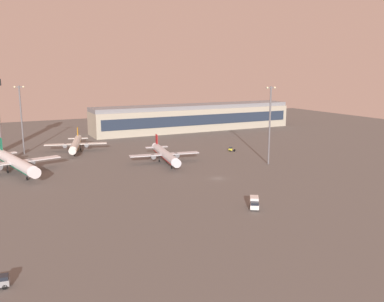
% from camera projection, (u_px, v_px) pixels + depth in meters
% --- Properties ---
extents(ground_plane, '(416.00, 416.00, 0.00)m').
position_uv_depth(ground_plane, '(218.00, 178.00, 145.60)').
color(ground_plane, '#605E5B').
extents(terminal_building, '(131.08, 22.40, 16.40)m').
position_uv_depth(terminal_building, '(194.00, 117.00, 262.86)').
color(terminal_building, '#B2AD99').
rests_on(terminal_building, ground).
extents(airplane_taxiway_distant, '(29.34, 37.55, 9.65)m').
position_uv_depth(airplane_taxiway_distant, '(165.00, 154.00, 169.70)').
color(airplane_taxiway_distant, silver).
rests_on(airplane_taxiway_distant, ground).
extents(airplane_terminal_side, '(33.85, 43.20, 11.19)m').
position_uv_depth(airplane_terminal_side, '(15.00, 162.00, 152.19)').
color(airplane_terminal_side, white).
rests_on(airplane_terminal_side, ground).
extents(airplane_far_stand, '(28.51, 36.32, 9.46)m').
position_uv_depth(airplane_far_stand, '(76.00, 144.00, 193.73)').
color(airplane_far_stand, silver).
rests_on(airplane_far_stand, ground).
extents(pushback_tug, '(3.51, 3.37, 2.05)m').
position_uv_depth(pushback_tug, '(231.00, 149.00, 194.53)').
color(pushback_tug, yellow).
rests_on(pushback_tug, ground).
extents(catering_truck, '(5.05, 6.02, 3.05)m').
position_uv_depth(catering_truck, '(254.00, 203.00, 113.84)').
color(catering_truck, white).
rests_on(catering_truck, ground).
extents(apron_light_central, '(4.80, 0.90, 31.54)m').
position_uv_depth(apron_light_central, '(270.00, 121.00, 164.85)').
color(apron_light_central, slate).
rests_on(apron_light_central, ground).
extents(apron_light_west, '(4.80, 0.90, 31.05)m').
position_uv_depth(apron_light_west, '(21.00, 116.00, 185.11)').
color(apron_light_west, slate).
rests_on(apron_light_west, ground).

